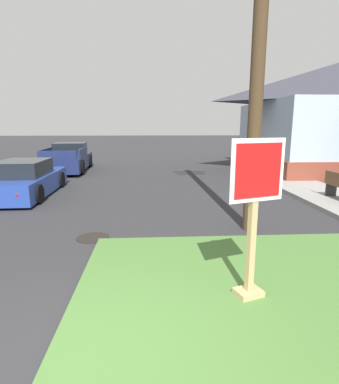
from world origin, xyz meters
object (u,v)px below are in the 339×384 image
(parked_sedan_blue, at_px, (26,180))
(pickup_truck_navy, at_px, (69,160))
(stop_sign, at_px, (253,221))
(manhole_cover, at_px, (93,238))

(parked_sedan_blue, height_order, pickup_truck_navy, pickup_truck_navy)
(stop_sign, xyz_separation_m, manhole_cover, (-2.63, 2.66, -1.16))
(manhole_cover, height_order, parked_sedan_blue, parked_sedan_blue)
(stop_sign, distance_m, parked_sedan_blue, 9.16)
(manhole_cover, relative_size, pickup_truck_navy, 0.14)
(manhole_cover, bearing_deg, pickup_truck_navy, 106.62)
(stop_sign, bearing_deg, pickup_truck_navy, 113.59)
(manhole_cover, height_order, pickup_truck_navy, pickup_truck_navy)
(parked_sedan_blue, relative_size, pickup_truck_navy, 0.87)
(stop_sign, relative_size, parked_sedan_blue, 0.49)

